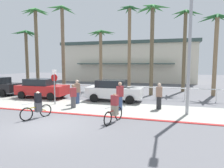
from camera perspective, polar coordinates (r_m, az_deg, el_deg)
The scene contains 23 objects.
ground_plane at distance 19.00m, azimuth -1.04°, elevation -3.04°, with size 80.00×80.00×0.00m, color #5B5B60.
sidewalk_strip at distance 13.64m, azimuth -8.17°, elevation -6.64°, with size 44.00×4.00×0.02m, color #9E9E93.
curb_paint at distance 11.89m, azimuth -12.12°, elevation -8.56°, with size 44.00×0.24×0.03m, color maroon.
building_backdrop at distance 35.60m, azimuth 5.34°, elevation 6.49°, with size 22.29×11.51×6.61m.
rail_fence at distance 17.46m, azimuth -2.47°, elevation -1.06°, with size 27.75×0.08×1.04m.
stop_sign_bike_lane at distance 14.61m, azimuth -16.66°, elevation 0.63°, with size 0.52×0.56×2.56m.
streetlight_curb at distance 11.80m, azimuth 22.12°, elevation 11.88°, with size 0.24×2.54×7.50m.
palm_tree_0 at distance 25.57m, azimuth -23.98°, elevation 10.76°, with size 3.35×3.16×6.97m.
palm_tree_1 at distance 23.30m, azimuth -21.52°, elevation 14.99°, with size 3.37×3.43×8.98m.
palm_tree_2 at distance 21.54m, azimuth -14.41°, elevation 14.83°, with size 2.60×3.21×9.00m.
palm_tree_3 at distance 22.59m, azimuth -3.27°, elevation 11.84°, with size 3.24×3.29×6.84m.
palm_tree_4 at distance 22.37m, azimuth 5.13°, elevation 15.13°, with size 3.03×2.92×9.37m.
palm_tree_5 at distance 18.88m, azimuth 11.73°, elevation 16.20°, with size 3.34×3.21×8.39m.
palm_tree_6 at distance 22.35m, azimuth 20.79°, elevation 14.43°, with size 3.26×3.12×8.60m.
palm_tree_7 at distance 20.32m, azimuth 28.39°, elevation 12.40°, with size 3.29×2.75×7.47m.
car_red_1 at distance 17.90m, azimuth -20.05°, elevation -1.14°, with size 4.40×2.02×1.69m.
car_white_2 at distance 15.41m, azimuth 0.55°, elevation -1.88°, with size 4.40×2.02×1.69m.
cyclist_yellow_0 at distance 11.40m, azimuth -21.18°, elevation -5.96°, with size 0.85×1.66×1.50m.
cyclist_red_1 at distance 9.90m, azimuth 0.66°, elevation -7.34°, with size 0.52×1.78×1.50m.
pedestrian_0 at distance 12.97m, azimuth 13.73°, elevation -3.80°, with size 0.40×0.32×1.75m.
pedestrian_1 at distance 13.27m, azimuth -11.38°, elevation -3.83°, with size 0.47×0.46×1.62m.
pedestrian_2 at distance 14.62m, azimuth -10.23°, elevation -2.52°, with size 0.48×0.44×1.80m.
pedestrian_3 at distance 12.39m, azimuth 2.36°, elevation -3.85°, with size 0.46×0.47×1.84m.
Camera 1 is at (5.44, -7.96, 2.97)m, focal length 30.94 mm.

